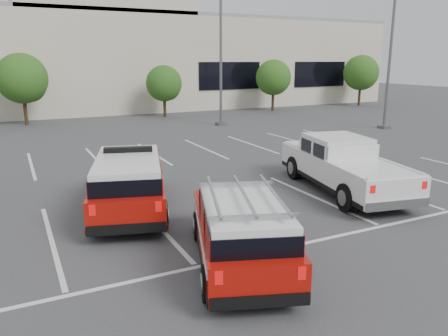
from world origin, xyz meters
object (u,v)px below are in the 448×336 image
object	(u,v)px
tree_mid_left	(24,80)
ladder_suv	(241,235)
convention_building	(78,56)
light_pole_right	(391,47)
fire_chief_suv	(130,187)
light_pole_mid	(221,47)
tree_right	(274,79)
tree_far_right	(361,74)
tree_mid_right	(165,85)
white_pickup	(342,170)

from	to	relation	value
tree_mid_left	ladder_suv	distance (m)	25.53
convention_building	light_pole_right	xyz separation A→B (m)	(15.82, -21.86, 0.47)
light_pole_right	fire_chief_suv	world-z (taller)	light_pole_right
ladder_suv	light_pole_mid	bearing A→B (deg)	84.85
tree_right	ladder_suv	distance (m)	30.43
fire_chief_suv	tree_far_right	bearing A→B (deg)	52.37
tree_mid_right	ladder_suv	xyz separation A→B (m)	(-6.90, -25.23, -1.79)
convention_building	tree_mid_right	distance (m)	11.20
tree_far_right	light_pole_right	bearing A→B (deg)	-127.04
light_pole_mid	ladder_suv	world-z (taller)	light_pole_mid
tree_right	white_pickup	xyz separation A→B (m)	(-11.09, -21.79, -2.05)
tree_far_right	light_pole_mid	xyz separation A→B (m)	(-18.09, -6.05, 2.14)
tree_far_right	light_pole_mid	bearing A→B (deg)	-161.52
convention_building	ladder_suv	distance (m)	35.33
tree_mid_right	light_pole_right	size ratio (longest dim) A/B	0.39
white_pickup	tree_far_right	bearing A→B (deg)	57.39
tree_right	white_pickup	bearing A→B (deg)	-116.99
convention_building	tree_right	world-z (taller)	convention_building
white_pickup	ladder_suv	distance (m)	6.75
convention_building	tree_far_right	xyz separation A→B (m)	(24.91, -9.82, -1.68)
tree_right	fire_chief_suv	size ratio (longest dim) A/B	0.79
tree_mid_left	ladder_suv	bearing A→B (deg)	-82.98
tree_right	light_pole_right	size ratio (longest dim) A/B	0.43
tree_far_right	fire_chief_suv	bearing A→B (deg)	-143.71
convention_building	tree_mid_right	bearing A→B (deg)	-63.43
tree_right	tree_mid_left	bearing A→B (deg)	180.00
white_pickup	tree_mid_left	bearing A→B (deg)	123.71
convention_building	fire_chief_suv	size ratio (longest dim) A/B	10.69
ladder_suv	convention_building	bearing A→B (deg)	106.26
tree_right	convention_building	bearing A→B (deg)	146.63
tree_mid_left	white_pickup	size ratio (longest dim) A/B	0.78
white_pickup	ladder_suv	size ratio (longest dim) A/B	1.29
tree_mid_left	fire_chief_suv	distance (m)	20.88
tree_right	ladder_suv	world-z (taller)	tree_right
tree_mid_right	white_pickup	bearing A→B (deg)	-92.87
convention_building	tree_far_right	distance (m)	26.83
tree_mid_right	light_pole_mid	size ratio (longest dim) A/B	0.39
fire_chief_suv	white_pickup	xyz separation A→B (m)	(7.06, -1.11, -0.03)
light_pole_right	white_pickup	size ratio (longest dim) A/B	1.64
light_pole_right	ladder_suv	distance (m)	22.60
tree_mid_right	convention_building	bearing A→B (deg)	116.57
tree_mid_right	light_pole_mid	distance (m)	6.88
tree_mid_right	ladder_suv	world-z (taller)	tree_mid_right
light_pole_mid	fire_chief_suv	distance (m)	18.30
fire_chief_suv	ladder_suv	bearing A→B (deg)	-58.46
tree_mid_right	tree_far_right	xyz separation A→B (m)	(20.00, 0.00, 0.54)
tree_far_right	light_pole_right	world-z (taller)	light_pole_right
tree_mid_left	tree_far_right	bearing A→B (deg)	0.00
fire_chief_suv	white_pickup	size ratio (longest dim) A/B	0.90
tree_right	light_pole_right	distance (m)	12.32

